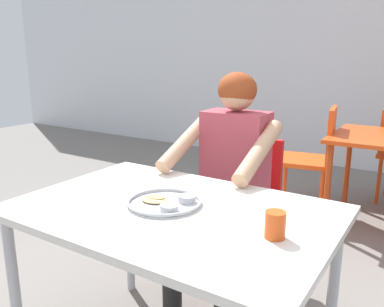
% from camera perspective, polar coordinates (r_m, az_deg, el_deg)
% --- Properties ---
extents(back_wall, '(12.00, 0.12, 3.40)m').
position_cam_1_polar(back_wall, '(4.91, 24.73, 17.54)').
color(back_wall, silver).
rests_on(back_wall, ground).
extents(table_foreground, '(1.20, 0.81, 0.72)m').
position_cam_1_polar(table_foreground, '(1.55, -2.80, -10.19)').
color(table_foreground, silver).
rests_on(table_foreground, ground).
extents(thali_tray, '(0.29, 0.29, 0.03)m').
position_cam_1_polar(thali_tray, '(1.55, -3.81, -6.98)').
color(thali_tray, '#B7BABF').
rests_on(thali_tray, table_foreground).
extents(drinking_cup, '(0.07, 0.07, 0.09)m').
position_cam_1_polar(drinking_cup, '(1.29, 11.89, -9.89)').
color(drinking_cup, '#D84C19').
rests_on(drinking_cup, table_foreground).
extents(chair_foreground, '(0.39, 0.41, 0.82)m').
position_cam_1_polar(chair_foreground, '(2.33, 7.44, -6.30)').
color(chair_foreground, red).
rests_on(chair_foreground, ground).
extents(diner_foreground, '(0.50, 0.56, 1.21)m').
position_cam_1_polar(diner_foreground, '(2.08, 5.16, -1.96)').
color(diner_foreground, '#242424').
rests_on(diner_foreground, ground).
extents(chair_red_left, '(0.49, 0.48, 0.89)m').
position_cam_1_polar(chair_red_left, '(3.36, 17.29, 0.05)').
color(chair_red_left, '#E64E17').
rests_on(chair_red_left, ground).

